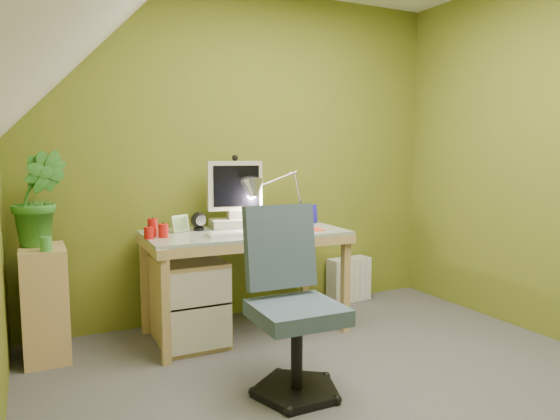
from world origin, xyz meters
name	(u,v)px	position (x,y,z in m)	size (l,w,h in m)	color
floor	(370,404)	(0.00, 0.00, -0.01)	(3.20, 3.20, 0.01)	#535359
wall_back	(244,155)	(0.00, 1.60, 1.20)	(3.20, 0.01, 2.40)	olive
desk	(245,282)	(-0.17, 1.18, 0.35)	(1.31, 0.65, 0.70)	tan
monitor	(235,191)	(-0.17, 1.36, 0.95)	(0.37, 0.22, 0.51)	beige
speaker_left	(199,221)	(-0.44, 1.34, 0.76)	(0.10, 0.10, 0.12)	black
speaker_right	(271,217)	(0.10, 1.34, 0.76)	(0.10, 0.10, 0.12)	black
keyboard	(242,233)	(-0.25, 1.04, 0.71)	(0.44, 0.14, 0.02)	white
mousepad	(305,229)	(0.21, 1.04, 0.70)	(0.23, 0.16, 0.01)	#DC4422
mouse	(305,227)	(0.21, 1.04, 0.72)	(0.10, 0.06, 0.03)	silver
amber_tumbler	(275,224)	(0.01, 1.10, 0.74)	(0.07, 0.07, 0.09)	brown
candle_cluster	(154,228)	(-0.77, 1.19, 0.76)	(0.15, 0.13, 0.11)	red
photo_frame_red	(293,216)	(0.25, 1.30, 0.76)	(0.14, 0.02, 0.12)	#B31338
photo_frame_blue	(307,214)	(0.39, 1.34, 0.77)	(0.15, 0.02, 0.13)	#1B148D
photo_frame_green	(180,224)	(-0.57, 1.32, 0.76)	(0.13, 0.02, 0.11)	#A2C487
desk_lamp	(292,185)	(0.28, 1.36, 0.98)	(0.52, 0.22, 0.56)	#B4B3B8
side_ledge	(45,303)	(-1.40, 1.31, 0.34)	(0.25, 0.38, 0.67)	tan
potted_plant	(39,198)	(-1.40, 1.36, 0.95)	(0.31, 0.25, 0.56)	#337E2A
green_cup	(46,244)	(-1.38, 1.16, 0.71)	(0.06, 0.06, 0.08)	green
task_chair	(297,311)	(-0.28, 0.24, 0.44)	(0.48, 0.48, 0.87)	#3D5064
radiator	(349,279)	(0.88, 1.50, 0.18)	(0.36, 0.14, 0.36)	silver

